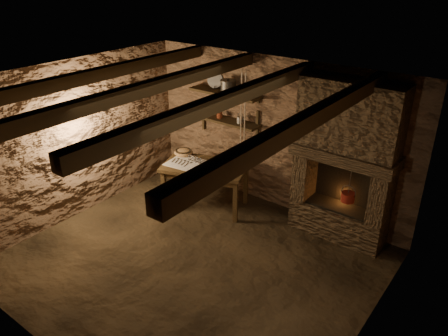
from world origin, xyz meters
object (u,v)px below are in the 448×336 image
Objects in this scene: iron_stockpot at (228,87)px; red_pot at (348,196)px; wooden_bowl at (183,152)px; stoneware_jug at (241,158)px; work_table at (205,184)px.

iron_stockpot is 2.46m from red_pot.
iron_stockpot is at bearing 43.03° from wooden_bowl.
stoneware_jug is 1.90× the size of iron_stockpot.
stoneware_jug reaches higher than wooden_bowl.
iron_stockpot is at bearing 176.82° from red_pot.
stoneware_jug is 1.65m from red_pot.
iron_stockpot is (0.54, 0.50, 1.08)m from wooden_bowl.
red_pot is (2.15, 0.48, 0.30)m from work_table.
work_table is 2.74× the size of red_pot.
red_pot is (2.16, -0.12, -1.16)m from iron_stockpot.
wooden_bowl is at bearing 149.47° from work_table.
stoneware_jug is 1.15m from iron_stockpot.
iron_stockpot is at bearing 70.56° from work_table.
wooden_bowl is at bearing -171.93° from red_pot.
wooden_bowl reaches higher than work_table.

